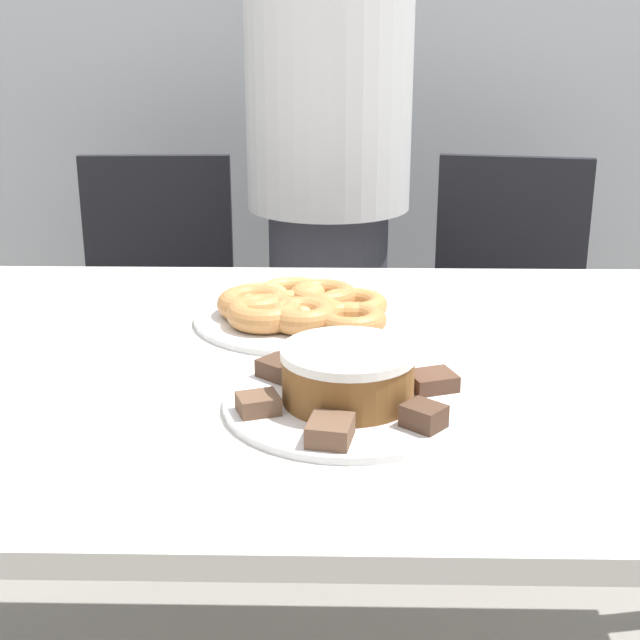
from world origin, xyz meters
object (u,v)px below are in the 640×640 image
object	(u,v)px
office_chair_left	(156,344)
office_chair_right	(505,346)
plate_cake	(348,403)
frosted_cake	(348,374)
plate_donuts	(298,318)
person_standing	(328,189)

from	to	relation	value
office_chair_left	office_chair_right	size ratio (longest dim) A/B	1.00
office_chair_right	plate_cake	distance (m)	1.25
plate_cake	frosted_cake	size ratio (longest dim) A/B	1.86
plate_donuts	frosted_cake	distance (m)	0.36
office_chair_left	person_standing	bearing A→B (deg)	-5.26
office_chair_left	plate_cake	xyz separation A→B (m)	(0.49, -1.13, 0.34)
office_chair_right	frosted_cake	bearing A→B (deg)	-100.58
office_chair_left	plate_donuts	xyz separation A→B (m)	(0.41, -0.78, 0.34)
office_chair_right	plate_donuts	world-z (taller)	office_chair_right
person_standing	frosted_cake	world-z (taller)	person_standing
office_chair_right	frosted_cake	xyz separation A→B (m)	(-0.42, -1.13, 0.38)
plate_cake	plate_donuts	size ratio (longest dim) A/B	0.93
office_chair_left	plate_cake	distance (m)	1.28
office_chair_left	frosted_cake	size ratio (longest dim) A/B	5.22
office_chair_right	plate_cake	size ratio (longest dim) A/B	2.81
plate_donuts	office_chair_right	bearing A→B (deg)	57.35
office_chair_right	plate_donuts	size ratio (longest dim) A/B	2.62
office_chair_right	person_standing	bearing A→B (deg)	-167.27
office_chair_left	frosted_cake	distance (m)	1.29
plate_donuts	plate_cake	bearing A→B (deg)	-77.17
frosted_cake	plate_donuts	bearing A→B (deg)	102.83
person_standing	plate_donuts	size ratio (longest dim) A/B	4.71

